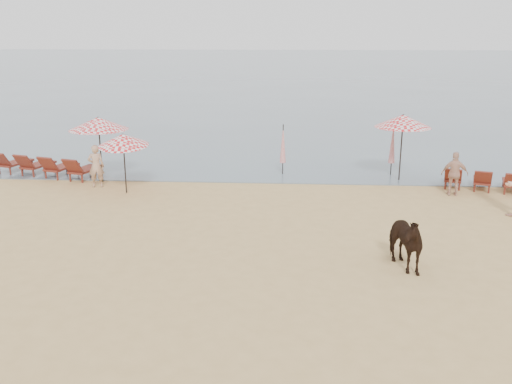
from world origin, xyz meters
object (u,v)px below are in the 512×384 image
(umbrella_open_right, at_px, (403,121))
(beachgoer_right_b, at_px, (455,174))
(umbrella_closed_left, at_px, (283,144))
(cow, at_px, (402,240))
(umbrella_open_left_a, at_px, (98,124))
(beachgoer_left, at_px, (96,166))
(umbrella_open_left_b, at_px, (123,140))
(lounger_cluster_left, at_px, (46,165))
(umbrella_closed_right, at_px, (393,143))
(lounger_cluster_right, at_px, (497,181))

(umbrella_open_right, distance_m, beachgoer_right_b, 2.90)
(umbrella_closed_left, bearing_deg, cow, -71.62)
(umbrella_open_right, relative_size, cow, 1.52)
(umbrella_open_left_a, xyz_separation_m, beachgoer_left, (0.06, -0.78, -1.45))
(umbrella_open_left_b, bearing_deg, umbrella_open_left_a, 154.38)
(umbrella_closed_left, distance_m, cow, 9.63)
(umbrella_open_left_a, height_order, beachgoer_right_b, umbrella_open_left_a)
(umbrella_open_left_b, height_order, umbrella_open_right, umbrella_open_right)
(umbrella_open_left_b, bearing_deg, lounger_cluster_left, 172.80)
(umbrella_closed_right, height_order, beachgoer_left, umbrella_closed_right)
(umbrella_closed_right, height_order, beachgoer_right_b, umbrella_closed_right)
(lounger_cluster_left, xyz_separation_m, umbrella_open_right, (13.88, 0.16, 1.87))
(lounger_cluster_right, relative_size, umbrella_open_right, 1.51)
(umbrella_open_left_a, bearing_deg, lounger_cluster_left, 178.89)
(lounger_cluster_left, height_order, umbrella_closed_right, umbrella_closed_right)
(lounger_cluster_right, bearing_deg, umbrella_open_left_b, -158.66)
(lounger_cluster_right, relative_size, umbrella_closed_right, 1.84)
(umbrella_open_left_a, bearing_deg, umbrella_closed_right, 22.54)
(umbrella_open_right, relative_size, umbrella_closed_right, 1.22)
(lounger_cluster_left, xyz_separation_m, umbrella_closed_right, (13.70, 0.97, 0.85))
(umbrella_open_left_a, relative_size, beachgoer_right_b, 1.61)
(umbrella_open_left_a, bearing_deg, cow, -23.35)
(umbrella_closed_right, xyz_separation_m, beachgoer_left, (-11.14, -2.44, -0.50))
(umbrella_open_left_b, relative_size, beachgoer_left, 1.40)
(umbrella_open_right, distance_m, cow, 8.73)
(umbrella_open_right, xyz_separation_m, cow, (-1.47, -8.45, -1.60))
(lounger_cluster_right, xyz_separation_m, beachgoer_right_b, (-1.69, -0.59, 0.38))
(umbrella_closed_left, xyz_separation_m, beachgoer_left, (-6.82, -2.31, -0.46))
(umbrella_closed_left, xyz_separation_m, cow, (3.03, -9.13, -0.54))
(umbrella_open_right, xyz_separation_m, beachgoer_right_b, (1.54, -1.92, -1.54))
(lounger_cluster_right, height_order, umbrella_closed_right, umbrella_closed_right)
(beachgoer_right_b, bearing_deg, cow, 73.65)
(umbrella_open_right, relative_size, umbrella_closed_left, 1.27)
(cow, distance_m, beachgoer_left, 11.98)
(umbrella_closed_right, bearing_deg, umbrella_open_left_b, -162.20)
(lounger_cluster_right, xyz_separation_m, umbrella_open_left_b, (-13.26, -1.03, 1.52))
(lounger_cluster_left, xyz_separation_m, umbrella_open_left_a, (2.49, -0.68, 1.79))
(lounger_cluster_left, relative_size, umbrella_open_left_b, 1.98)
(lounger_cluster_left, bearing_deg, umbrella_closed_right, 20.20)
(lounger_cluster_left, distance_m, lounger_cluster_right, 17.15)
(umbrella_open_left_b, height_order, umbrella_closed_right, umbrella_open_left_b)
(lounger_cluster_left, bearing_deg, lounger_cluster_right, 12.26)
(umbrella_open_left_a, distance_m, umbrella_closed_left, 7.12)
(umbrella_open_left_b, bearing_deg, beachgoer_left, 173.23)
(umbrella_open_left_a, height_order, umbrella_open_left_b, umbrella_open_left_a)
(umbrella_closed_left, height_order, cow, umbrella_closed_left)
(umbrella_open_left_a, bearing_deg, beachgoer_right_b, 9.39)
(umbrella_closed_right, relative_size, cow, 1.24)
(cow, height_order, beachgoer_left, beachgoer_left)
(umbrella_closed_left, bearing_deg, umbrella_open_left_b, -151.30)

